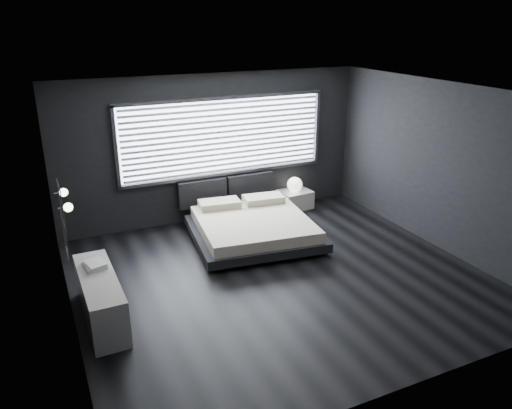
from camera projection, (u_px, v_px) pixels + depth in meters
name	position (u px, v px, depth m)	size (l,w,h in m)	color
room	(281.00, 191.00, 7.19)	(6.04, 6.00, 2.80)	black
window	(225.00, 137.00, 9.48)	(4.14, 0.09, 1.52)	white
headboard	(227.00, 189.00, 9.80)	(1.96, 0.16, 0.52)	black
sconce_near	(68.00, 207.00, 6.03)	(0.18, 0.11, 0.11)	silver
sconce_far	(63.00, 192.00, 6.53)	(0.18, 0.11, 0.11)	silver
wall_art_upper	(61.00, 205.00, 5.39)	(0.01, 0.48, 0.48)	#47474C
wall_art_lower	(65.00, 236.00, 5.77)	(0.01, 0.48, 0.48)	#47474C
bed	(253.00, 227.00, 8.86)	(2.36, 2.28, 0.55)	black
nightstand	(295.00, 199.00, 10.40)	(0.63, 0.53, 0.37)	silver
orb_lamp	(295.00, 185.00, 10.23)	(0.31, 0.31, 0.31)	white
dresser	(101.00, 298.00, 6.51)	(0.47, 1.59, 0.64)	silver
book_stack	(95.00, 265.00, 6.63)	(0.31, 0.38, 0.07)	white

